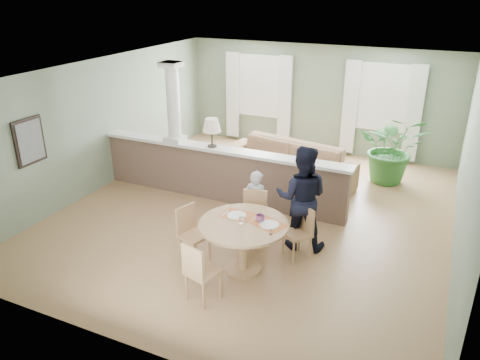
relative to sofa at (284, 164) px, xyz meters
The scene contains 12 objects.
ground 1.60m from the sofa, 90.22° to the right, with size 8.00×8.00×0.00m, color #A57E57.
room_shell 1.65m from the sofa, 92.18° to the right, with size 7.02×8.02×2.71m.
pony_wall 1.69m from the sofa, 126.46° to the right, with size 5.32×0.38×2.70m.
sofa is the anchor object (origin of this frame).
houseplant 2.36m from the sofa, 26.24° to the left, with size 1.40×1.22×1.56m, color #2A6428.
dining_table 3.51m from the sofa, 80.43° to the right, with size 1.34×1.34×0.92m.
chair_far_boy 2.68m from the sofa, 81.46° to the right, with size 0.50×0.50×0.93m.
chair_far_man 2.98m from the sofa, 65.42° to the right, with size 0.54×0.54×0.85m.
chair_near 4.43m from the sofa, 85.57° to the right, with size 0.51×0.51×0.91m.
chair_side 3.52m from the sofa, 95.10° to the right, with size 0.51×0.51×0.90m.
child_person 2.44m from the sofa, 82.00° to the right, with size 0.45×0.29×1.22m, color #ADAEB3.
man_person 2.71m from the sofa, 64.82° to the right, with size 0.86×0.67×1.77m, color black.
Camera 1 is at (3.08, -7.51, 4.11)m, focal length 35.00 mm.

